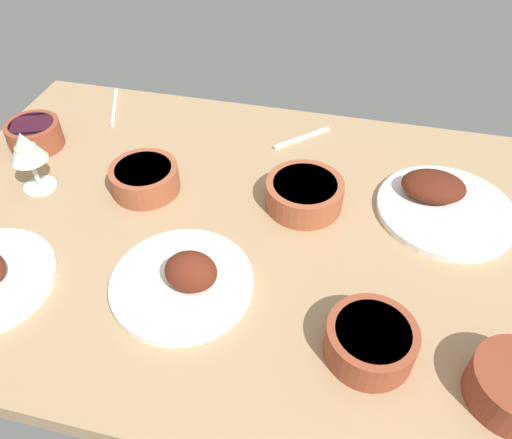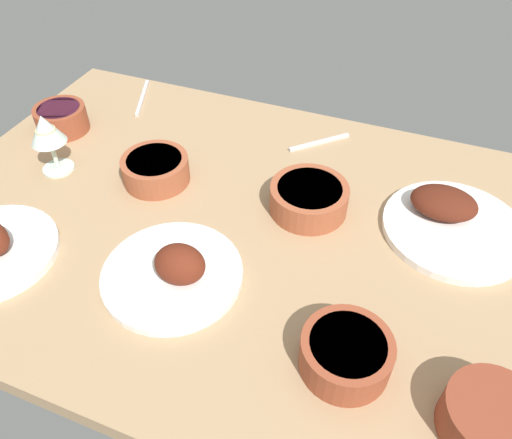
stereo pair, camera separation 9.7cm
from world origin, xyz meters
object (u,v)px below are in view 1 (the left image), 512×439
at_px(spoon_loose, 115,107).
at_px(wine_glass, 26,150).
at_px(plate_center_main, 185,279).
at_px(bowl_sauce, 371,341).
at_px(plate_near_viewer, 441,202).
at_px(bowl_onions, 35,134).
at_px(bowl_potatoes, 304,193).
at_px(fork_loose, 302,138).
at_px(bowl_pasta, 145,178).

bearing_deg(spoon_loose, wine_glass, 155.61).
bearing_deg(plate_center_main, bowl_sauce, 169.89).
bearing_deg(plate_near_viewer, spoon_loose, -14.30).
bearing_deg(bowl_onions, bowl_sauce, 154.67).
height_order(plate_near_viewer, plate_center_main, plate_center_main).
bearing_deg(wine_glass, spoon_loose, -92.78).
distance_m(bowl_potatoes, wine_glass, 0.58).
bearing_deg(bowl_potatoes, plate_center_main, 57.69).
bearing_deg(bowl_potatoes, wine_glass, 7.72).
bearing_deg(wine_glass, plate_near_viewer, -171.33).
height_order(fork_loose, spoon_loose, same).
bearing_deg(plate_near_viewer, bowl_onions, -0.59).
bearing_deg(bowl_onions, plate_center_main, 146.22).
bearing_deg(fork_loose, bowl_onions, 151.36).
height_order(bowl_sauce, wine_glass, wine_glass).
bearing_deg(wine_glass, plate_center_main, 154.82).
xyz_separation_m(plate_center_main, fork_loose, (-0.12, -0.50, -0.02)).
distance_m(bowl_pasta, fork_loose, 0.40).
height_order(plate_near_viewer, wine_glass, wine_glass).
bearing_deg(plate_near_viewer, bowl_pasta, 7.47).
height_order(bowl_potatoes, wine_glass, wine_glass).
bearing_deg(plate_near_viewer, bowl_sauce, 72.11).
relative_size(bowl_potatoes, wine_glass, 1.14).
relative_size(plate_center_main, bowl_potatoes, 1.59).
relative_size(plate_near_viewer, plate_center_main, 1.09).
bearing_deg(spoon_loose, bowl_sauce, -151.24).
bearing_deg(plate_near_viewer, plate_center_main, 35.48).
xyz_separation_m(wine_glass, spoon_loose, (-0.02, -0.34, -0.10)).
height_order(plate_center_main, bowl_sauce, plate_center_main).
height_order(bowl_potatoes, bowl_pasta, bowl_potatoes).
bearing_deg(bowl_sauce, bowl_onions, -25.33).
distance_m(bowl_potatoes, bowl_onions, 0.66).
xyz_separation_m(bowl_potatoes, bowl_onions, (0.65, -0.06, 0.00)).
relative_size(bowl_onions, fork_loose, 0.77).
relative_size(bowl_pasta, bowl_onions, 1.17).
distance_m(fork_loose, spoon_loose, 0.51).
height_order(plate_center_main, spoon_loose, plate_center_main).
height_order(plate_near_viewer, fork_loose, plate_near_viewer).
relative_size(bowl_sauce, bowl_pasta, 0.97).
xyz_separation_m(plate_near_viewer, wine_glass, (0.84, 0.13, 0.08)).
xyz_separation_m(bowl_sauce, fork_loose, (0.20, -0.56, -0.03)).
xyz_separation_m(bowl_sauce, spoon_loose, (0.71, -0.58, -0.03)).
distance_m(plate_near_viewer, spoon_loose, 0.85).
distance_m(wine_glass, spoon_loose, 0.35).
height_order(wine_glass, spoon_loose, wine_glass).
bearing_deg(fork_loose, bowl_potatoes, -124.12).
distance_m(bowl_pasta, wine_glass, 0.24).
distance_m(bowl_sauce, wine_glass, 0.77).
bearing_deg(bowl_pasta, wine_glass, 11.87).
bearing_deg(fork_loose, wine_glass, 166.27).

